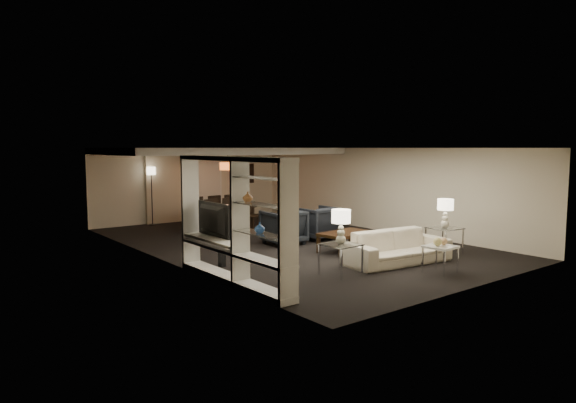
% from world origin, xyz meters
% --- Properties ---
extents(floor, '(11.00, 11.00, 0.00)m').
position_xyz_m(floor, '(0.00, 0.00, 0.00)').
color(floor, black).
rests_on(floor, ground).
extents(ceiling, '(7.00, 11.00, 0.02)m').
position_xyz_m(ceiling, '(0.00, 0.00, 2.50)').
color(ceiling, silver).
rests_on(ceiling, ground).
extents(wall_back, '(7.00, 0.02, 2.50)m').
position_xyz_m(wall_back, '(0.00, 5.50, 1.25)').
color(wall_back, beige).
rests_on(wall_back, ground).
extents(wall_front, '(7.00, 0.02, 2.50)m').
position_xyz_m(wall_front, '(0.00, -5.50, 1.25)').
color(wall_front, beige).
rests_on(wall_front, ground).
extents(wall_left, '(0.02, 11.00, 2.50)m').
position_xyz_m(wall_left, '(-3.50, 0.00, 1.25)').
color(wall_left, beige).
rests_on(wall_left, ground).
extents(wall_right, '(0.02, 11.00, 2.50)m').
position_xyz_m(wall_right, '(3.50, 0.00, 1.25)').
color(wall_right, beige).
rests_on(wall_right, ground).
extents(ceiling_soffit, '(7.00, 4.00, 0.20)m').
position_xyz_m(ceiling_soffit, '(0.00, 3.50, 2.40)').
color(ceiling_soffit, silver).
rests_on(ceiling_soffit, ceiling).
extents(curtains, '(1.50, 0.12, 2.40)m').
position_xyz_m(curtains, '(-0.90, 5.42, 1.20)').
color(curtains, beige).
rests_on(curtains, wall_back).
extents(door, '(0.90, 0.05, 2.10)m').
position_xyz_m(door, '(0.70, 5.47, 1.05)').
color(door, silver).
rests_on(door, wall_back).
extents(painting, '(0.95, 0.04, 0.65)m').
position_xyz_m(painting, '(2.10, 5.46, 1.55)').
color(painting, '#142D38').
rests_on(painting, wall_back).
extents(media_unit, '(0.38, 3.40, 2.35)m').
position_xyz_m(media_unit, '(-3.31, -2.60, 1.18)').
color(media_unit, white).
rests_on(media_unit, wall_left).
extents(pendant_light, '(0.52, 0.52, 0.24)m').
position_xyz_m(pendant_light, '(0.30, 3.50, 1.92)').
color(pendant_light, '#D8591E').
rests_on(pendant_light, ceiling_soffit).
extents(sofa, '(2.51, 1.23, 0.71)m').
position_xyz_m(sofa, '(0.41, -3.35, 0.35)').
color(sofa, beige).
rests_on(sofa, floor).
extents(coffee_table, '(1.41, 0.93, 0.47)m').
position_xyz_m(coffee_table, '(0.41, -1.75, 0.24)').
color(coffee_table, black).
rests_on(coffee_table, floor).
extents(armchair_left, '(1.04, 1.06, 0.90)m').
position_xyz_m(armchair_left, '(-0.19, -0.05, 0.45)').
color(armchair_left, black).
rests_on(armchair_left, floor).
extents(armchair_right, '(0.97, 0.99, 0.90)m').
position_xyz_m(armchair_right, '(1.01, -0.05, 0.45)').
color(armchair_right, black).
rests_on(armchair_right, floor).
extents(side_table_left, '(0.70, 0.70, 0.62)m').
position_xyz_m(side_table_left, '(-1.29, -3.35, 0.31)').
color(side_table_left, white).
rests_on(side_table_left, floor).
extents(side_table_right, '(0.72, 0.72, 0.62)m').
position_xyz_m(side_table_right, '(2.11, -3.35, 0.31)').
color(side_table_right, silver).
rests_on(side_table_right, floor).
extents(table_lamp_left, '(0.41, 0.41, 0.68)m').
position_xyz_m(table_lamp_left, '(-1.29, -3.35, 0.96)').
color(table_lamp_left, beige).
rests_on(table_lamp_left, side_table_left).
extents(table_lamp_right, '(0.39, 0.39, 0.68)m').
position_xyz_m(table_lamp_right, '(2.11, -3.35, 0.96)').
color(table_lamp_right, beige).
rests_on(table_lamp_right, side_table_right).
extents(marble_table, '(0.59, 0.59, 0.55)m').
position_xyz_m(marble_table, '(0.41, -4.45, 0.28)').
color(marble_table, white).
rests_on(marble_table, floor).
extents(gold_gourd_a, '(0.18, 0.18, 0.18)m').
position_xyz_m(gold_gourd_a, '(0.31, -4.45, 0.64)').
color(gold_gourd_a, '#DECC75').
rests_on(gold_gourd_a, marble_table).
extents(gold_gourd_b, '(0.15, 0.15, 0.15)m').
position_xyz_m(gold_gourd_b, '(0.51, -4.45, 0.63)').
color(gold_gourd_b, tan).
rests_on(gold_gourd_b, marble_table).
extents(television, '(1.17, 0.15, 0.67)m').
position_xyz_m(television, '(-3.28, -1.65, 1.09)').
color(television, black).
rests_on(television, media_unit).
extents(vase_blue, '(0.18, 0.18, 0.19)m').
position_xyz_m(vase_blue, '(-3.31, -3.47, 1.15)').
color(vase_blue, '#254EA0').
rests_on(vase_blue, media_unit).
extents(vase_amber, '(0.18, 0.18, 0.18)m').
position_xyz_m(vase_amber, '(-3.31, -3.11, 1.65)').
color(vase_amber, '#AB6A39').
rests_on(vase_amber, media_unit).
extents(floor_speaker, '(0.14, 0.14, 1.13)m').
position_xyz_m(floor_speaker, '(-2.78, -1.30, 0.57)').
color(floor_speaker, black).
rests_on(floor_speaker, floor).
extents(dining_table, '(2.10, 1.33, 0.70)m').
position_xyz_m(dining_table, '(-0.34, 2.85, 0.35)').
color(dining_table, black).
rests_on(dining_table, floor).
extents(chair_nl, '(0.51, 0.51, 1.03)m').
position_xyz_m(chair_nl, '(-0.94, 2.20, 0.52)').
color(chair_nl, black).
rests_on(chair_nl, floor).
extents(chair_nm, '(0.51, 0.51, 1.03)m').
position_xyz_m(chair_nm, '(-0.34, 2.20, 0.52)').
color(chair_nm, black).
rests_on(chair_nm, floor).
extents(chair_nr, '(0.52, 0.52, 1.03)m').
position_xyz_m(chair_nr, '(0.26, 2.20, 0.52)').
color(chair_nr, black).
rests_on(chair_nr, floor).
extents(chair_fl, '(0.53, 0.53, 1.03)m').
position_xyz_m(chair_fl, '(-0.94, 3.50, 0.52)').
color(chair_fl, black).
rests_on(chair_fl, floor).
extents(chair_fm, '(0.52, 0.52, 1.03)m').
position_xyz_m(chair_fm, '(-0.34, 3.50, 0.52)').
color(chair_fm, black).
rests_on(chair_fm, floor).
extents(chair_fr, '(0.49, 0.49, 1.03)m').
position_xyz_m(chair_fr, '(0.26, 3.50, 0.52)').
color(chair_fr, black).
rests_on(chair_fr, floor).
extents(floor_lamp, '(0.34, 0.34, 1.89)m').
position_xyz_m(floor_lamp, '(-1.55, 5.20, 0.94)').
color(floor_lamp, black).
rests_on(floor_lamp, floor).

